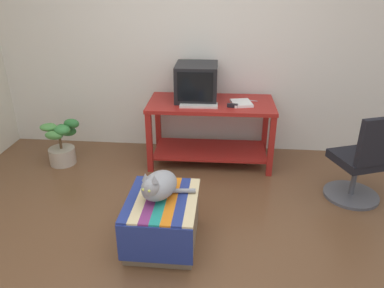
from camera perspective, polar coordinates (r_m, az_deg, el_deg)
name	(u,v)px	position (r m, az deg, el deg)	size (l,w,h in m)	color
ground_plane	(175,252)	(3.04, -2.63, -16.26)	(14.00, 14.00, 0.00)	brown
back_wall	(197,41)	(4.39, 0.77, 15.63)	(8.00, 0.10, 2.60)	silver
desk	(211,121)	(4.15, 2.90, 3.48)	(1.38, 0.70, 0.72)	maroon
tv_monitor	(197,82)	(4.11, 0.71, 9.46)	(0.46, 0.49, 0.39)	black
keyboard	(199,105)	(3.93, 1.04, 5.99)	(0.40, 0.15, 0.02)	beige
book	(241,103)	(4.03, 7.62, 6.26)	(0.20, 0.25, 0.03)	white
ottoman_with_blanket	(163,221)	(3.02, -4.55, -11.66)	(0.55, 0.68, 0.41)	#7A664C
cat	(159,186)	(2.87, -5.17, -6.39)	(0.45, 0.42, 0.27)	gray
potted_plant	(61,143)	(4.43, -19.46, 0.14)	(0.42, 0.34, 0.54)	#B7A893
office_chair	(362,164)	(3.79, 24.65, -2.82)	(0.54, 0.54, 0.89)	#4C4C51
stapler	(232,106)	(3.92, 6.25, 5.91)	(0.04, 0.11, 0.04)	black
pen	(251,101)	(4.16, 9.07, 6.61)	(0.01, 0.01, 0.14)	#B7B7BC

